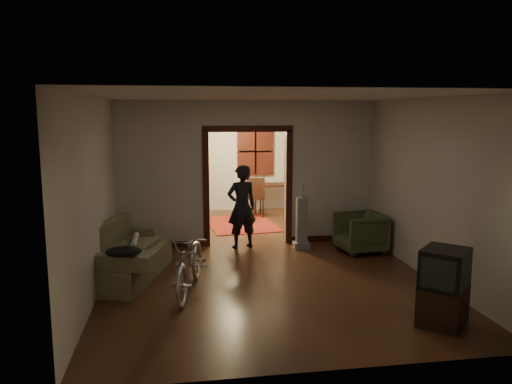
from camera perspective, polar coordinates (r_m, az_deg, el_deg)
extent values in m
cube|color=#351C11|center=(9.21, -0.29, -7.09)|extent=(5.00, 8.50, 0.01)
cube|color=white|center=(8.85, -0.31, 10.59)|extent=(5.00, 8.50, 0.01)
cube|color=beige|center=(13.12, -3.12, 3.97)|extent=(5.00, 0.02, 2.80)
cube|color=beige|center=(8.90, -16.42, 1.17)|extent=(0.02, 8.50, 2.80)
cube|color=beige|center=(9.62, 14.59, 1.82)|extent=(0.02, 8.50, 2.80)
cube|color=beige|center=(9.66, -0.98, 2.15)|extent=(5.00, 0.14, 2.80)
cube|color=#35120C|center=(9.70, -0.97, 0.39)|extent=(1.74, 0.20, 2.32)
cube|color=black|center=(13.16, -0.06, 4.66)|extent=(0.98, 0.06, 1.28)
sphere|color=#FFE0A5|center=(11.33, -2.24, 7.98)|extent=(0.24, 0.24, 0.24)
cube|color=silver|center=(9.81, 5.17, 1.33)|extent=(0.08, 0.01, 0.12)
cube|color=#5E6040|center=(8.07, -14.54, -6.51)|extent=(1.36, 2.07, 0.88)
cylinder|color=beige|center=(8.33, -13.68, -5.34)|extent=(0.09, 0.72, 0.09)
ellipsoid|color=black|center=(7.13, -14.90, -6.59)|extent=(0.49, 0.36, 0.14)
imported|color=silver|center=(7.28, -7.47, -7.83)|extent=(0.96, 1.84, 0.92)
imported|color=#3E4929|center=(9.45, 11.83, -4.56)|extent=(0.89, 0.87, 0.74)
cube|color=black|center=(6.63, 20.56, -11.99)|extent=(0.74, 0.74, 0.50)
cube|color=black|center=(6.48, 20.79, -8.15)|extent=(0.74, 0.74, 0.48)
cube|color=gray|center=(9.51, 5.23, -3.55)|extent=(0.34, 0.29, 0.99)
imported|color=black|center=(9.46, -1.64, -1.69)|extent=(0.66, 0.52, 1.60)
cube|color=maroon|center=(11.58, -1.73, -3.68)|extent=(1.67, 2.09, 0.01)
cube|color=#222D1B|center=(12.55, -8.44, 0.97)|extent=(0.91, 0.66, 1.63)
sphere|color=#1E5972|center=(12.44, -8.56, 6.10)|extent=(0.26, 0.26, 0.26)
cube|color=black|center=(13.02, 1.70, -0.69)|extent=(1.02, 0.64, 0.71)
cube|color=black|center=(12.32, -0.20, -0.57)|extent=(0.47, 0.47, 1.00)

